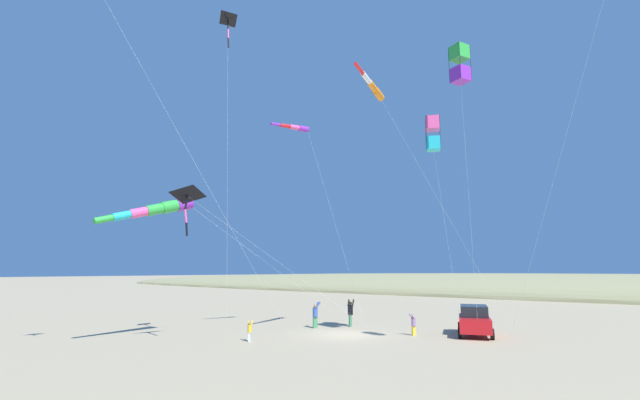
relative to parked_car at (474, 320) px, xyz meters
name	(u,v)px	position (x,y,z in m)	size (l,w,h in m)	color
ground_plane	(346,335)	(-4.71, 6.74, -0.95)	(600.00, 600.00, 0.00)	tan
dune_ridge_grassy	(536,296)	(50.29, 6.74, -0.95)	(28.00, 240.00, 7.19)	#938E60
parked_car	(474,320)	(0.00, 0.00, 0.00)	(4.67, 3.22, 1.85)	red
cooler_box	(485,328)	(2.66, 0.18, -0.74)	(0.62, 0.42, 0.42)	blue
person_adult_flyer	(350,312)	(-1.18, 8.75, 0.13)	(0.70, 0.71, 1.98)	#3D7F51
person_child_green_jacket	(315,314)	(-3.44, 10.27, 0.05)	(0.66, 0.62, 1.85)	#3D7F51
person_child_grey_jacket	(413,323)	(-2.40, 3.10, -0.21)	(0.48, 0.43, 1.37)	gold
person_bystander_far	(250,330)	(-10.48, 9.60, -0.29)	(0.44, 0.41, 1.22)	silver
kite_windsock_purple_drifting	(159,209)	(-14.28, 13.61, 6.79)	(16.86, 5.45, 8.73)	purple
kite_box_green_low_center	(460,64)	(-5.53, -1.84, 14.74)	(4.36, 1.62, 16.79)	green
kite_box_checkered_midright	(433,134)	(-3.70, 0.71, 11.59)	(4.25, 1.13, 13.63)	#EF4C93
kite_delta_striped_overhead	(228,20)	(-14.18, 8.09, 16.98)	(4.01, 3.62, 18.28)	black
kite_windsock_white_trailing	(373,87)	(-5.46, 3.91, 14.92)	(13.22, 5.80, 16.13)	orange
kite_windsock_magenta_far_left	(295,128)	(-6.36, 9.82, 13.16)	(6.19, 3.68, 14.39)	purple
kite_delta_orange_high_right	(187,196)	(-13.97, 11.33, 7.37)	(14.10, 4.46, 8.87)	black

